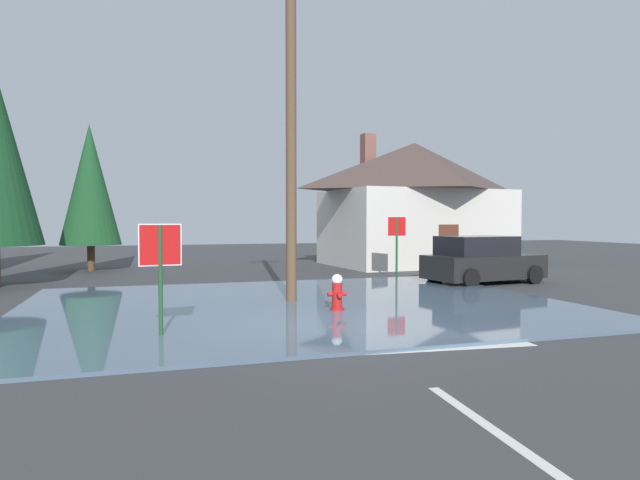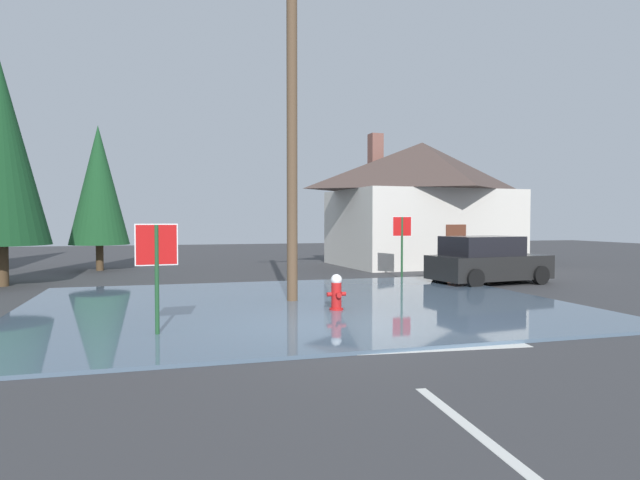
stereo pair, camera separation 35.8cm
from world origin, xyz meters
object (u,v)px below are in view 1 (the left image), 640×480
object	(u,v)px
stop_sign_near	(160,257)
house	(414,202)
fire_hydrant	(337,294)
pine_tree_mid_left	(90,185)
parked_car	(481,261)
stop_sign_far	(397,234)
utility_pole	(291,112)

from	to	relation	value
stop_sign_near	house	size ratio (longest dim) A/B	0.24
fire_hydrant	house	world-z (taller)	house
stop_sign_near	pine_tree_mid_left	world-z (taller)	pine_tree_mid_left
parked_car	house	bearing A→B (deg)	79.55
stop_sign_far	stop_sign_near	bearing A→B (deg)	-136.37
stop_sign_far	utility_pole	bearing A→B (deg)	-137.85
utility_pole	pine_tree_mid_left	world-z (taller)	utility_pole
house	stop_sign_far	bearing A→B (deg)	-122.72
stop_sign_near	fire_hydrant	size ratio (longest dim) A/B	2.32
stop_sign_far	parked_car	xyz separation A→B (m)	(2.13, -2.33, -0.89)
parked_car	pine_tree_mid_left	bearing A→B (deg)	146.01
fire_hydrant	parked_car	bearing A→B (deg)	32.09
house	pine_tree_mid_left	distance (m)	14.89
stop_sign_near	house	world-z (taller)	house
utility_pole	pine_tree_mid_left	size ratio (longest dim) A/B	1.53
stop_sign_near	fire_hydrant	xyz separation A→B (m)	(4.05, 1.73, -1.06)
fire_hydrant	stop_sign_far	xyz separation A→B (m)	(4.68, 6.60, 1.22)
stop_sign_near	house	distance (m)	18.65
stop_sign_near	parked_car	bearing A→B (deg)	28.91
stop_sign_near	pine_tree_mid_left	bearing A→B (deg)	99.49
stop_sign_near	stop_sign_far	bearing A→B (deg)	43.63
stop_sign_far	house	world-z (taller)	house
fire_hydrant	stop_sign_far	world-z (taller)	stop_sign_far
fire_hydrant	utility_pole	bearing A→B (deg)	110.49
parked_car	pine_tree_mid_left	distance (m)	16.40
fire_hydrant	pine_tree_mid_left	size ratio (longest dim) A/B	0.15
pine_tree_mid_left	parked_car	bearing A→B (deg)	-33.99
fire_hydrant	parked_car	xyz separation A→B (m)	(6.81, 4.27, 0.33)
stop_sign_far	pine_tree_mid_left	bearing A→B (deg)	149.24
fire_hydrant	pine_tree_mid_left	world-z (taller)	pine_tree_mid_left
stop_sign_near	parked_car	xyz separation A→B (m)	(10.87, 6.00, -0.73)
stop_sign_far	parked_car	world-z (taller)	stop_sign_far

